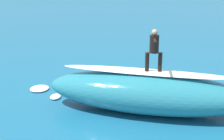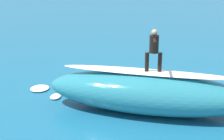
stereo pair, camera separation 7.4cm
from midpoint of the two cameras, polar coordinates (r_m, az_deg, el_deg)
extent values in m
plane|color=#196084|center=(14.70, 3.33, -3.60)|extent=(120.00, 120.00, 0.00)
ellipsoid|color=teal|center=(12.79, 5.44, -3.62)|extent=(7.48, 3.31, 1.47)
ellipsoid|color=white|center=(12.51, 5.55, -0.33)|extent=(6.18, 1.83, 0.08)
ellipsoid|color=#EAE5C6|center=(12.49, 6.39, -0.36)|extent=(2.26, 0.55, 0.09)
cylinder|color=black|center=(12.36, 5.42, 1.32)|extent=(0.14, 0.14, 0.67)
cylinder|color=black|center=(12.38, 7.48, 1.27)|extent=(0.14, 0.14, 0.67)
cylinder|color=black|center=(12.20, 6.56, 4.13)|extent=(0.32, 0.32, 0.60)
sphere|color=tan|center=(12.10, 6.63, 5.98)|extent=(0.21, 0.21, 0.21)
cylinder|color=black|center=(11.73, 6.69, 4.60)|extent=(0.10, 0.54, 0.10)
cylinder|color=black|center=(12.56, 6.51, 5.55)|extent=(0.10, 0.54, 0.10)
ellipsoid|color=silver|center=(15.40, -5.46, -2.45)|extent=(0.65, 2.16, 0.07)
cylinder|color=black|center=(15.34, -5.48, -1.83)|extent=(0.33, 0.83, 0.29)
sphere|color=tan|center=(14.86, -5.86, -2.30)|extent=(0.20, 0.20, 0.20)
cylinder|color=black|center=(16.07, -5.25, -1.15)|extent=(0.17, 0.69, 0.13)
cylinder|color=black|center=(16.04, -4.66, -1.17)|extent=(0.17, 0.69, 0.13)
ellipsoid|color=white|center=(15.26, -11.59, -2.89)|extent=(1.03, 1.07, 0.11)
ellipsoid|color=white|center=(15.22, 13.71, -3.17)|extent=(0.54, 0.42, 0.08)
ellipsoid|color=white|center=(14.33, -9.10, -4.19)|extent=(0.48, 0.64, 0.11)
camera|label=1|loc=(0.04, -90.15, -0.05)|focal=57.52mm
camera|label=2|loc=(0.04, 89.85, 0.05)|focal=57.52mm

